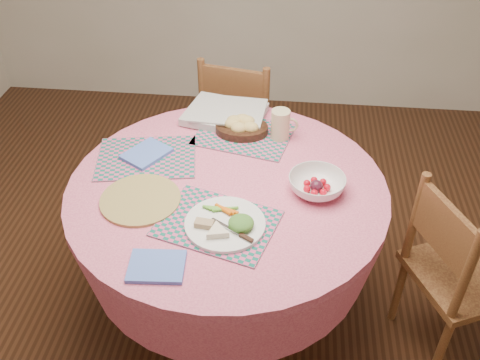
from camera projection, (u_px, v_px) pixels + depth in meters
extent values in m
plane|color=#331C0F|center=(229.00, 309.00, 2.52)|extent=(4.00, 4.00, 0.00)
cylinder|color=pink|center=(227.00, 189.00, 2.07)|extent=(1.24, 1.24, 0.04)
cone|color=pink|center=(228.00, 222.00, 2.18)|extent=(1.24, 1.24, 0.30)
cylinder|color=black|center=(229.00, 278.00, 2.39)|extent=(0.14, 0.14, 0.44)
cylinder|color=black|center=(229.00, 305.00, 2.50)|extent=(0.56, 0.56, 0.06)
cube|color=brown|center=(462.00, 276.00, 2.16)|extent=(0.50, 0.51, 0.04)
cylinder|color=brown|center=(457.00, 273.00, 2.44)|extent=(0.05, 0.05, 0.40)
cylinder|color=brown|center=(442.00, 348.00, 2.12)|extent=(0.05, 0.05, 0.40)
cylinder|color=brown|center=(399.00, 289.00, 2.36)|extent=(0.05, 0.05, 0.40)
cylinder|color=brown|center=(466.00, 278.00, 1.86)|extent=(0.05, 0.05, 0.44)
cylinder|color=brown|center=(415.00, 219.00, 2.10)|extent=(0.05, 0.05, 0.44)
cube|color=brown|center=(444.00, 229.00, 1.92)|extent=(0.15, 0.30, 0.21)
cube|color=brown|center=(244.00, 127.00, 3.00)|extent=(0.48, 0.47, 0.04)
cylinder|color=brown|center=(278.00, 147.00, 3.21)|extent=(0.04, 0.04, 0.42)
cylinder|color=brown|center=(225.00, 138.00, 3.29)|extent=(0.04, 0.04, 0.42)
cylinder|color=brown|center=(264.00, 178.00, 2.97)|extent=(0.04, 0.04, 0.42)
cylinder|color=brown|center=(207.00, 167.00, 3.05)|extent=(0.04, 0.04, 0.42)
cylinder|color=brown|center=(265.00, 111.00, 2.69)|extent=(0.04, 0.04, 0.47)
cylinder|color=brown|center=(203.00, 101.00, 2.77)|extent=(0.04, 0.04, 0.47)
cube|color=brown|center=(233.00, 89.00, 2.67)|extent=(0.33, 0.10, 0.22)
cube|color=#116253|center=(217.00, 223.00, 1.88)|extent=(0.47, 0.40, 0.01)
cube|color=#116253|center=(147.00, 158.00, 2.20)|extent=(0.44, 0.36, 0.01)
cube|color=#116253|center=(244.00, 135.00, 2.33)|extent=(0.46, 0.38, 0.01)
cylinder|color=olive|center=(140.00, 200.00, 1.98)|extent=(0.30, 0.30, 0.01)
cube|color=#5172D0|center=(157.00, 266.00, 1.72)|extent=(0.19, 0.15, 0.01)
cube|color=#5172D0|center=(146.00, 154.00, 2.20)|extent=(0.21, 0.23, 0.01)
cylinder|color=white|center=(225.00, 224.00, 1.87)|extent=(0.28, 0.28, 0.01)
ellipsoid|color=#2A6422|center=(242.00, 222.00, 1.84)|extent=(0.10, 0.10, 0.04)
cylinder|color=beige|center=(220.00, 232.00, 1.81)|extent=(0.11, 0.11, 0.02)
cube|color=#8C6D50|center=(205.00, 225.00, 1.83)|extent=(0.07, 0.04, 0.02)
cube|color=silver|center=(230.00, 228.00, 1.84)|extent=(0.13, 0.09, 0.00)
cylinder|color=black|center=(242.00, 129.00, 2.33)|extent=(0.23, 0.23, 0.03)
ellipsoid|color=tan|center=(233.00, 122.00, 2.31)|extent=(0.07, 0.06, 0.05)
ellipsoid|color=tan|center=(247.00, 119.00, 2.33)|extent=(0.07, 0.06, 0.05)
ellipsoid|color=tan|center=(250.00, 125.00, 2.29)|extent=(0.07, 0.06, 0.05)
ellipsoid|color=tan|center=(239.00, 126.00, 2.29)|extent=(0.07, 0.06, 0.05)
ellipsoid|color=tan|center=(243.00, 117.00, 2.34)|extent=(0.07, 0.06, 0.05)
ellipsoid|color=tan|center=(234.00, 119.00, 2.33)|extent=(0.07, 0.06, 0.05)
cylinder|color=beige|center=(280.00, 124.00, 2.27)|extent=(0.08, 0.08, 0.13)
torus|color=beige|center=(290.00, 125.00, 2.27)|extent=(0.07, 0.01, 0.07)
imported|color=white|center=(317.00, 185.00, 2.01)|extent=(0.27, 0.27, 0.07)
sphere|color=red|center=(327.00, 187.00, 2.01)|extent=(0.03, 0.03, 0.03)
sphere|color=red|center=(323.00, 182.00, 2.04)|extent=(0.03, 0.03, 0.03)
sphere|color=red|center=(314.00, 180.00, 2.05)|extent=(0.03, 0.03, 0.03)
sphere|color=red|center=(307.00, 183.00, 2.03)|extent=(0.03, 0.03, 0.03)
sphere|color=red|center=(307.00, 189.00, 2.00)|extent=(0.03, 0.03, 0.03)
sphere|color=red|center=(314.00, 193.00, 1.99)|extent=(0.03, 0.03, 0.03)
sphere|color=red|center=(323.00, 192.00, 1.99)|extent=(0.03, 0.03, 0.03)
sphere|color=#401222|center=(317.00, 186.00, 2.01)|extent=(0.05, 0.05, 0.05)
cube|color=silver|center=(225.00, 114.00, 2.43)|extent=(0.39, 0.34, 0.03)
cube|color=silver|center=(229.00, 110.00, 2.42)|extent=(0.34, 0.27, 0.01)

